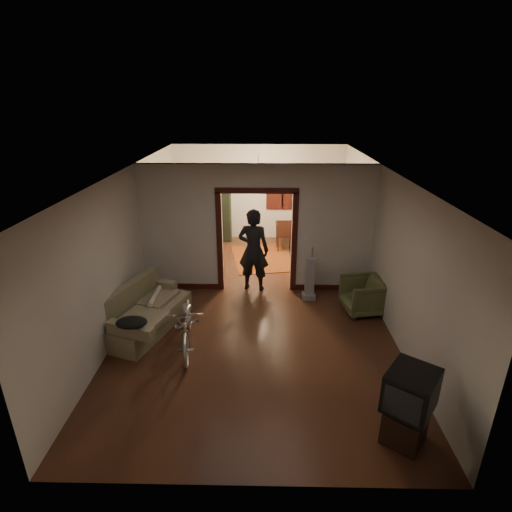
{
  "coord_description": "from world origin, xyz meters",
  "views": [
    {
      "loc": [
        0.14,
        -7.44,
        4.07
      ],
      "look_at": [
        0.0,
        -0.3,
        1.2
      ],
      "focal_mm": 28.0,
      "sensor_mm": 36.0,
      "label": 1
    }
  ],
  "objects_px": {
    "sofa": "(146,308)",
    "desk": "(291,234)",
    "armchair": "(363,295)",
    "person": "(253,250)",
    "bicycle": "(187,323)",
    "locker": "(216,212)"
  },
  "relations": [
    {
      "from": "bicycle",
      "to": "person",
      "type": "xyz_separation_m",
      "value": [
        1.08,
        2.25,
        0.49
      ]
    },
    {
      "from": "desk",
      "to": "armchair",
      "type": "bearing_deg",
      "value": -83.64
    },
    {
      "from": "person",
      "to": "locker",
      "type": "relative_size",
      "value": 1.08
    },
    {
      "from": "sofa",
      "to": "desk",
      "type": "bearing_deg",
      "value": 76.06
    },
    {
      "from": "locker",
      "to": "desk",
      "type": "relative_size",
      "value": 1.95
    },
    {
      "from": "desk",
      "to": "bicycle",
      "type": "bearing_deg",
      "value": -123.22
    },
    {
      "from": "armchair",
      "to": "desk",
      "type": "height_order",
      "value": "armchair"
    },
    {
      "from": "sofa",
      "to": "locker",
      "type": "height_order",
      "value": "locker"
    },
    {
      "from": "sofa",
      "to": "armchair",
      "type": "relative_size",
      "value": 2.41
    },
    {
      "from": "bicycle",
      "to": "sofa",
      "type": "bearing_deg",
      "value": 140.35
    },
    {
      "from": "desk",
      "to": "sofa",
      "type": "bearing_deg",
      "value": -133.84
    },
    {
      "from": "sofa",
      "to": "locker",
      "type": "bearing_deg",
      "value": 100.35
    },
    {
      "from": "armchair",
      "to": "person",
      "type": "height_order",
      "value": "person"
    },
    {
      "from": "sofa",
      "to": "armchair",
      "type": "xyz_separation_m",
      "value": [
        4.18,
        0.73,
        -0.08
      ]
    },
    {
      "from": "person",
      "to": "desk",
      "type": "distance_m",
      "value": 3.12
    },
    {
      "from": "bicycle",
      "to": "person",
      "type": "distance_m",
      "value": 2.54
    },
    {
      "from": "person",
      "to": "bicycle",
      "type": "bearing_deg",
      "value": 75.39
    },
    {
      "from": "bicycle",
      "to": "person",
      "type": "height_order",
      "value": "person"
    },
    {
      "from": "locker",
      "to": "desk",
      "type": "bearing_deg",
      "value": -18.66
    },
    {
      "from": "armchair",
      "to": "locker",
      "type": "height_order",
      "value": "locker"
    },
    {
      "from": "sofa",
      "to": "desk",
      "type": "distance_m",
      "value": 5.47
    },
    {
      "from": "armchair",
      "to": "person",
      "type": "relative_size",
      "value": 0.42
    }
  ]
}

